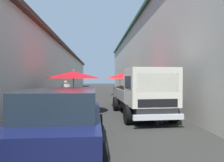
{
  "coord_description": "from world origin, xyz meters",
  "views": [
    {
      "loc": [
        -1.11,
        0.25,
        1.71
      ],
      "look_at": [
        8.44,
        -0.42,
        1.56
      ],
      "focal_mm": 31.83,
      "sensor_mm": 36.0,
      "label": 1
    }
  ],
  "objects_px": {
    "hatchback_car": "(63,120)",
    "delivery_truck": "(145,94)",
    "fruit_stall_mid_lane": "(120,79)",
    "vendor_by_crates": "(159,100)",
    "fruit_stall_near_right": "(129,78)",
    "fruit_stall_far_left": "(73,79)",
    "vendor_in_shade": "(66,92)",
    "plastic_stool": "(70,112)"
  },
  "relations": [
    {
      "from": "hatchback_car",
      "to": "delivery_truck",
      "type": "height_order",
      "value": "delivery_truck"
    },
    {
      "from": "fruit_stall_mid_lane",
      "to": "vendor_by_crates",
      "type": "bearing_deg",
      "value": -179.59
    },
    {
      "from": "vendor_by_crates",
      "to": "fruit_stall_near_right",
      "type": "bearing_deg",
      "value": 6.09
    },
    {
      "from": "hatchback_car",
      "to": "fruit_stall_far_left",
      "type": "bearing_deg",
      "value": 4.44
    },
    {
      "from": "fruit_stall_mid_lane",
      "to": "vendor_by_crates",
      "type": "relative_size",
      "value": 1.54
    },
    {
      "from": "fruit_stall_mid_lane",
      "to": "vendor_by_crates",
      "type": "height_order",
      "value": "fruit_stall_mid_lane"
    },
    {
      "from": "fruit_stall_far_left",
      "to": "fruit_stall_mid_lane",
      "type": "height_order",
      "value": "fruit_stall_mid_lane"
    },
    {
      "from": "delivery_truck",
      "to": "vendor_in_shade",
      "type": "distance_m",
      "value": 5.77
    },
    {
      "from": "hatchback_car",
      "to": "delivery_truck",
      "type": "relative_size",
      "value": 0.78
    },
    {
      "from": "hatchback_car",
      "to": "plastic_stool",
      "type": "relative_size",
      "value": 9.03
    },
    {
      "from": "fruit_stall_near_right",
      "to": "vendor_in_shade",
      "type": "bearing_deg",
      "value": 78.49
    },
    {
      "from": "fruit_stall_mid_lane",
      "to": "vendor_in_shade",
      "type": "distance_m",
      "value": 8.36
    },
    {
      "from": "fruit_stall_far_left",
      "to": "vendor_by_crates",
      "type": "xyz_separation_m",
      "value": [
        -2.49,
        -3.47,
        -0.75
      ]
    },
    {
      "from": "fruit_stall_far_left",
      "to": "fruit_stall_near_right",
      "type": "bearing_deg",
      "value": -59.84
    },
    {
      "from": "fruit_stall_near_right",
      "to": "vendor_by_crates",
      "type": "xyz_separation_m",
      "value": [
        -4.24,
        -0.45,
        -0.82
      ]
    },
    {
      "from": "hatchback_car",
      "to": "plastic_stool",
      "type": "bearing_deg",
      "value": 5.29
    },
    {
      "from": "fruit_stall_far_left",
      "to": "hatchback_car",
      "type": "xyz_separation_m",
      "value": [
        -5.04,
        -0.39,
        -0.9
      ]
    },
    {
      "from": "fruit_stall_near_right",
      "to": "fruit_stall_mid_lane",
      "type": "height_order",
      "value": "fruit_stall_near_right"
    },
    {
      "from": "vendor_by_crates",
      "to": "vendor_in_shade",
      "type": "height_order",
      "value": "vendor_by_crates"
    },
    {
      "from": "delivery_truck",
      "to": "plastic_stool",
      "type": "distance_m",
      "value": 3.16
    },
    {
      "from": "fruit_stall_far_left",
      "to": "vendor_by_crates",
      "type": "bearing_deg",
      "value": -125.65
    },
    {
      "from": "fruit_stall_far_left",
      "to": "vendor_by_crates",
      "type": "relative_size",
      "value": 1.74
    },
    {
      "from": "fruit_stall_far_left",
      "to": "delivery_truck",
      "type": "distance_m",
      "value": 3.64
    },
    {
      "from": "fruit_stall_mid_lane",
      "to": "hatchback_car",
      "type": "height_order",
      "value": "fruit_stall_mid_lane"
    },
    {
      "from": "vendor_in_shade",
      "to": "plastic_stool",
      "type": "distance_m",
      "value": 4.18
    },
    {
      "from": "fruit_stall_mid_lane",
      "to": "plastic_stool",
      "type": "xyz_separation_m",
      "value": [
        -11.29,
        3.32,
        -1.26
      ]
    },
    {
      "from": "fruit_stall_far_left",
      "to": "vendor_in_shade",
      "type": "distance_m",
      "value": 2.74
    },
    {
      "from": "fruit_stall_mid_lane",
      "to": "vendor_by_crates",
      "type": "xyz_separation_m",
      "value": [
        -12.24,
        -0.09,
        -0.69
      ]
    },
    {
      "from": "fruit_stall_near_right",
      "to": "fruit_stall_far_left",
      "type": "bearing_deg",
      "value": 120.16
    },
    {
      "from": "delivery_truck",
      "to": "fruit_stall_mid_lane",
      "type": "bearing_deg",
      "value": -1.22
    },
    {
      "from": "delivery_truck",
      "to": "plastic_stool",
      "type": "relative_size",
      "value": 11.52
    },
    {
      "from": "fruit_stall_far_left",
      "to": "fruit_stall_mid_lane",
      "type": "xyz_separation_m",
      "value": [
        9.75,
        -3.38,
        -0.05
      ]
    },
    {
      "from": "fruit_stall_far_left",
      "to": "plastic_stool",
      "type": "relative_size",
      "value": 6.27
    },
    {
      "from": "vendor_in_shade",
      "to": "plastic_stool",
      "type": "bearing_deg",
      "value": -168.55
    },
    {
      "from": "fruit_stall_mid_lane",
      "to": "plastic_stool",
      "type": "relative_size",
      "value": 5.53
    },
    {
      "from": "fruit_stall_near_right",
      "to": "vendor_in_shade",
      "type": "xyz_separation_m",
      "value": [
        0.77,
        3.77,
        -0.84
      ]
    },
    {
      "from": "vendor_by_crates",
      "to": "vendor_in_shade",
      "type": "xyz_separation_m",
      "value": [
        5.01,
        4.23,
        -0.02
      ]
    },
    {
      "from": "delivery_truck",
      "to": "vendor_by_crates",
      "type": "height_order",
      "value": "delivery_truck"
    },
    {
      "from": "fruit_stall_near_right",
      "to": "hatchback_car",
      "type": "height_order",
      "value": "fruit_stall_near_right"
    },
    {
      "from": "hatchback_car",
      "to": "plastic_stool",
      "type": "xyz_separation_m",
      "value": [
        3.5,
        0.32,
        -0.41
      ]
    },
    {
      "from": "fruit_stall_mid_lane",
      "to": "delivery_truck",
      "type": "relative_size",
      "value": 0.48
    },
    {
      "from": "vendor_by_crates",
      "to": "vendor_in_shade",
      "type": "distance_m",
      "value": 6.56
    }
  ]
}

